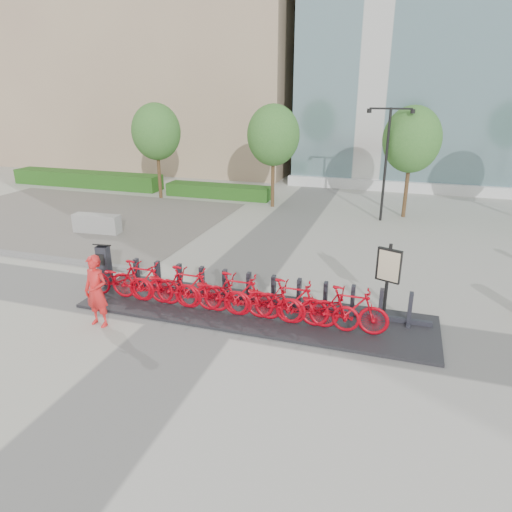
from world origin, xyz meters
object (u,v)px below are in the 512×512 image
(bike_0, at_px, (119,280))
(worker_red, at_px, (96,291))
(kiosk, at_px, (104,264))
(jersey_barrier, at_px, (97,224))
(map_sign, at_px, (388,269))

(bike_0, bearing_deg, worker_red, -166.73)
(kiosk, xyz_separation_m, jersey_barrier, (-3.76, 4.74, -0.34))
(jersey_barrier, xyz_separation_m, map_sign, (12.00, -3.99, 0.93))
(kiosk, bearing_deg, bike_0, -41.01)
(worker_red, xyz_separation_m, jersey_barrier, (-5.06, 6.86, -0.55))
(bike_0, xyz_separation_m, map_sign, (7.29, 1.39, 0.71))
(bike_0, relative_size, worker_red, 1.07)
(jersey_barrier, bearing_deg, bike_0, -53.07)
(kiosk, relative_size, jersey_barrier, 0.67)
(worker_red, relative_size, map_sign, 0.94)
(bike_0, distance_m, jersey_barrier, 7.15)
(kiosk, bearing_deg, jersey_barrier, 121.47)
(bike_0, height_order, jersey_barrier, bike_0)
(bike_0, distance_m, worker_red, 1.56)
(kiosk, bearing_deg, map_sign, -1.80)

